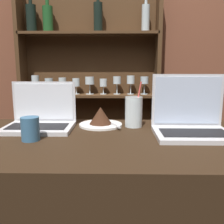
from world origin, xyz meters
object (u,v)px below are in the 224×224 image
object	(u,v)px
water_glass	(134,112)
coffee_cup	(30,129)
laptop_far	(191,121)
cake_plate	(101,118)
laptop_near	(41,118)

from	to	relation	value
water_glass	coffee_cup	bearing A→B (deg)	-150.56
laptop_far	cake_plate	size ratio (longest dim) A/B	1.52
laptop_near	cake_plate	xyz separation A→B (m)	(0.28, 0.05, -0.01)
laptop_far	laptop_near	bearing A→B (deg)	172.32
laptop_near	laptop_far	distance (m)	0.68
cake_plate	water_glass	distance (m)	0.16
laptop_near	laptop_far	bearing A→B (deg)	-7.68
laptop_near	coffee_cup	world-z (taller)	laptop_near
laptop_near	coffee_cup	bearing A→B (deg)	-84.28
laptop_far	water_glass	bearing A→B (deg)	151.54
laptop_near	coffee_cup	xyz separation A→B (m)	(0.02, -0.20, 0.00)
laptop_far	water_glass	world-z (taller)	laptop_far
laptop_near	laptop_far	size ratio (longest dim) A/B	0.97
water_glass	coffee_cup	size ratio (longest dim) A/B	2.33
laptop_near	cake_plate	world-z (taller)	laptop_near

